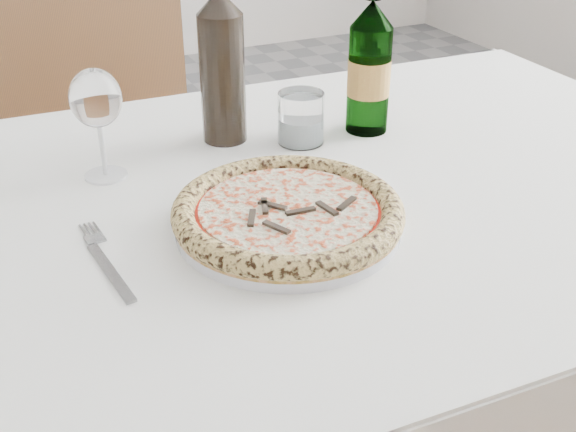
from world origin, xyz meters
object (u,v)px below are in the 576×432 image
object	(u,v)px
beer_bottle	(369,67)
wine_bottle	(222,65)
chair_far	(107,142)
tumbler	(301,121)
pizza	(288,212)
wine_glass	(96,101)
dining_table	(259,245)
plate	(288,223)

from	to	relation	value
beer_bottle	wine_bottle	world-z (taller)	wine_bottle
chair_far	beer_bottle	world-z (taller)	beer_bottle
wine_bottle	tumbler	bearing A→B (deg)	-31.01
tumbler	beer_bottle	world-z (taller)	beer_bottle
pizza	wine_glass	bearing A→B (deg)	124.62
pizza	tumbler	xyz separation A→B (m)	(0.14, 0.25, 0.01)
tumbler	wine_bottle	world-z (taller)	wine_bottle
tumbler	wine_bottle	size ratio (longest dim) A/B	0.29
dining_table	wine_glass	bearing A→B (deg)	138.29
dining_table	pizza	bearing A→B (deg)	-90.00
plate	beer_bottle	size ratio (longest dim) A/B	1.06
chair_far	wine_bottle	xyz separation A→B (m)	(0.09, -0.60, 0.35)
dining_table	wine_bottle	world-z (taller)	wine_bottle
plate	beer_bottle	xyz separation A→B (m)	(0.27, 0.25, 0.10)
dining_table	tumbler	size ratio (longest dim) A/B	18.82
wine_glass	beer_bottle	distance (m)	0.45
dining_table	chair_far	bearing A→B (deg)	93.76
beer_bottle	tumbler	bearing A→B (deg)	179.59
pizza	chair_far	bearing A→B (deg)	93.35
chair_far	plate	distance (m)	0.94
chair_far	wine_bottle	bearing A→B (deg)	-81.65
wine_glass	wine_bottle	world-z (taller)	wine_bottle
plate	wine_glass	distance (m)	0.33
chair_far	tumbler	distance (m)	0.74
chair_far	wine_glass	xyz separation A→B (m)	(-0.13, -0.65, 0.34)
dining_table	wine_bottle	bearing A→B (deg)	80.99
pizza	wine_bottle	bearing A→B (deg)	83.81
plate	pizza	distance (m)	0.02
chair_far	beer_bottle	distance (m)	0.81
plate	wine_bottle	size ratio (longest dim) A/B	0.99
dining_table	plate	world-z (taller)	plate
chair_far	pizza	world-z (taller)	chair_far
dining_table	tumbler	bearing A→B (deg)	46.52
chair_far	wine_bottle	world-z (taller)	wine_bottle
tumbler	beer_bottle	xyz separation A→B (m)	(0.13, -0.00, 0.07)
beer_bottle	wine_bottle	distance (m)	0.24
plate	beer_bottle	world-z (taller)	beer_bottle
dining_table	chair_far	world-z (taller)	chair_far
wine_bottle	chair_far	bearing A→B (deg)	98.35
wine_glass	wine_bottle	xyz separation A→B (m)	(0.21, 0.06, 0.01)
plate	wine_bottle	bearing A→B (deg)	83.81
wine_glass	wine_bottle	bearing A→B (deg)	14.68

